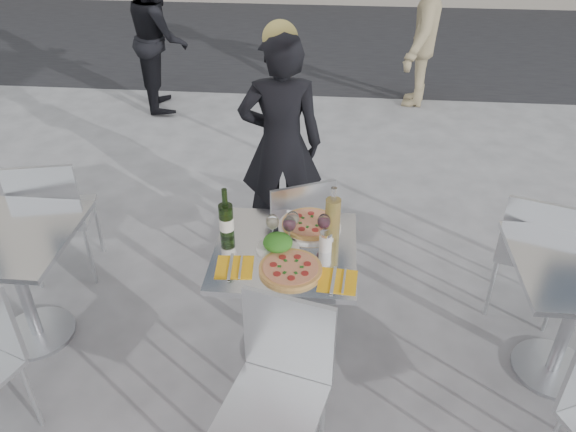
# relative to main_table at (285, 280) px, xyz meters

# --- Properties ---
(ground) EXTENTS (80.00, 80.00, 0.00)m
(ground) POSITION_rel_main_table_xyz_m (0.00, 0.00, -0.54)
(ground) COLOR slate
(street_asphalt) EXTENTS (24.00, 5.00, 0.00)m
(street_asphalt) POSITION_rel_main_table_xyz_m (0.00, 6.50, -0.54)
(street_asphalt) COLOR black
(street_asphalt) RESTS_ON ground
(main_table) EXTENTS (0.72, 0.72, 0.75)m
(main_table) POSITION_rel_main_table_xyz_m (0.00, 0.00, 0.00)
(main_table) COLOR #B7BABF
(main_table) RESTS_ON ground
(side_table_left) EXTENTS (0.72, 0.72, 0.75)m
(side_table_left) POSITION_rel_main_table_xyz_m (-1.50, 0.00, 0.00)
(side_table_left) COLOR #B7BABF
(side_table_left) RESTS_ON ground
(chair_far) EXTENTS (0.53, 0.53, 0.87)m
(chair_far) POSITION_rel_main_table_xyz_m (0.02, 0.54, -0.03)
(chair_far) COLOR silver
(chair_far) RESTS_ON ground
(chair_near) EXTENTS (0.51, 0.52, 0.91)m
(chair_near) POSITION_rel_main_table_xyz_m (0.04, -0.66, 0.00)
(chair_near) COLOR silver
(chair_near) RESTS_ON ground
(side_chair_lfar) EXTENTS (0.50, 0.51, 0.91)m
(side_chair_lfar) POSITION_rel_main_table_xyz_m (-1.52, 0.54, -0.00)
(side_chair_lfar) COLOR silver
(side_chair_lfar) RESTS_ON ground
(side_chair_rfar) EXTENTS (0.51, 0.52, 0.88)m
(side_chair_rfar) POSITION_rel_main_table_xyz_m (1.40, 0.45, -0.02)
(side_chair_rfar) COLOR silver
(side_chair_rfar) RESTS_ON ground
(woman_diner) EXTENTS (0.61, 0.44, 1.55)m
(woman_diner) POSITION_rel_main_table_xyz_m (-0.14, 1.12, 0.24)
(woman_diner) COLOR black
(woman_diner) RESTS_ON ground
(pedestrian_a) EXTENTS (0.78, 0.88, 1.53)m
(pedestrian_a) POSITION_rel_main_table_xyz_m (-1.69, 3.57, 0.22)
(pedestrian_a) COLOR black
(pedestrian_a) RESTS_ON ground
(pedestrian_b) EXTENTS (0.83, 1.18, 1.66)m
(pedestrian_b) POSITION_rel_main_table_xyz_m (1.06, 3.91, 0.29)
(pedestrian_b) COLOR #8D7D5B
(pedestrian_b) RESTS_ON ground
(pizza_near) EXTENTS (0.31, 0.31, 0.02)m
(pizza_near) POSITION_rel_main_table_xyz_m (0.04, -0.17, 0.22)
(pizza_near) COLOR #DEA956
(pizza_near) RESTS_ON main_table
(pizza_far) EXTENTS (0.34, 0.34, 0.03)m
(pizza_far) POSITION_rel_main_table_xyz_m (0.11, 0.21, 0.23)
(pizza_far) COLOR white
(pizza_far) RESTS_ON main_table
(salad_plate) EXTENTS (0.22, 0.22, 0.09)m
(salad_plate) POSITION_rel_main_table_xyz_m (-0.04, -0.01, 0.25)
(salad_plate) COLOR white
(salad_plate) RESTS_ON main_table
(wine_bottle) EXTENTS (0.07, 0.08, 0.29)m
(wine_bottle) POSITION_rel_main_table_xyz_m (-0.31, 0.07, 0.32)
(wine_bottle) COLOR #2B481B
(wine_bottle) RESTS_ON main_table
(carafe) EXTENTS (0.08, 0.08, 0.29)m
(carafe) POSITION_rel_main_table_xyz_m (0.23, 0.14, 0.33)
(carafe) COLOR tan
(carafe) RESTS_ON main_table
(sugar_shaker) EXTENTS (0.06, 0.06, 0.11)m
(sugar_shaker) POSITION_rel_main_table_xyz_m (0.20, 0.01, 0.26)
(sugar_shaker) COLOR white
(sugar_shaker) RESTS_ON main_table
(wineglass_white_a) EXTENTS (0.07, 0.07, 0.16)m
(wineglass_white_a) POSITION_rel_main_table_xyz_m (-0.07, 0.07, 0.32)
(wineglass_white_a) COLOR white
(wineglass_white_a) RESTS_ON main_table
(wineglass_white_b) EXTENTS (0.07, 0.07, 0.16)m
(wineglass_white_b) POSITION_rel_main_table_xyz_m (0.03, 0.11, 0.32)
(wineglass_white_b) COLOR white
(wineglass_white_b) RESTS_ON main_table
(wineglass_red_a) EXTENTS (0.07, 0.07, 0.16)m
(wineglass_red_a) POSITION_rel_main_table_xyz_m (0.02, 0.05, 0.32)
(wineglass_red_a) COLOR white
(wineglass_red_a) RESTS_ON main_table
(wineglass_red_b) EXTENTS (0.07, 0.07, 0.16)m
(wineglass_red_b) POSITION_rel_main_table_xyz_m (0.19, 0.10, 0.32)
(wineglass_red_b) COLOR white
(wineglass_red_b) RESTS_ON main_table
(napkin_left) EXTENTS (0.19, 0.20, 0.01)m
(napkin_left) POSITION_rel_main_table_xyz_m (-0.23, -0.17, 0.21)
(napkin_left) COLOR yellow
(napkin_left) RESTS_ON main_table
(napkin_right) EXTENTS (0.19, 0.20, 0.01)m
(napkin_right) POSITION_rel_main_table_xyz_m (0.27, -0.23, 0.21)
(napkin_right) COLOR yellow
(napkin_right) RESTS_ON main_table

